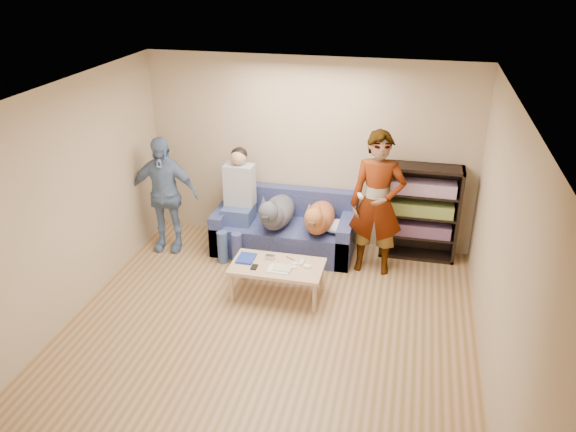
% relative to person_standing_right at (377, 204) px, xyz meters
% --- Properties ---
extents(ground, '(5.00, 5.00, 0.00)m').
position_rel_person_standing_right_xyz_m(ground, '(-1.00, -1.82, -0.94)').
color(ground, olive).
rests_on(ground, ground).
extents(ceiling, '(5.00, 5.00, 0.00)m').
position_rel_person_standing_right_xyz_m(ceiling, '(-1.00, -1.82, 1.66)').
color(ceiling, white).
rests_on(ceiling, ground).
extents(wall_back, '(4.50, 0.00, 4.50)m').
position_rel_person_standing_right_xyz_m(wall_back, '(-1.00, 0.68, 0.36)').
color(wall_back, tan).
rests_on(wall_back, ground).
extents(wall_front, '(4.50, 0.00, 4.50)m').
position_rel_person_standing_right_xyz_m(wall_front, '(-1.00, -4.32, 0.36)').
color(wall_front, tan).
rests_on(wall_front, ground).
extents(wall_left, '(0.00, 5.00, 5.00)m').
position_rel_person_standing_right_xyz_m(wall_left, '(-3.25, -1.82, 0.36)').
color(wall_left, tan).
rests_on(wall_left, ground).
extents(wall_right, '(0.00, 5.00, 5.00)m').
position_rel_person_standing_right_xyz_m(wall_right, '(1.25, -1.82, 0.36)').
color(wall_right, tan).
rests_on(wall_right, ground).
extents(blanket, '(0.41, 0.35, 0.14)m').
position_rel_person_standing_right_xyz_m(blanket, '(-0.51, 0.14, -0.44)').
color(blanket, silver).
rests_on(blanket, sofa).
extents(person_standing_right, '(0.69, 0.45, 1.87)m').
position_rel_person_standing_right_xyz_m(person_standing_right, '(0.00, 0.00, 0.00)').
color(person_standing_right, gray).
rests_on(person_standing_right, ground).
extents(person_standing_left, '(0.99, 0.50, 1.63)m').
position_rel_person_standing_right_xyz_m(person_standing_left, '(-2.86, -0.05, -0.12)').
color(person_standing_left, '#7297B6').
rests_on(person_standing_left, ground).
extents(held_controller, '(0.08, 0.13, 0.03)m').
position_rel_person_standing_right_xyz_m(held_controller, '(-0.20, -0.20, 0.17)').
color(held_controller, silver).
rests_on(held_controller, person_standing_right).
extents(notebook_blue, '(0.20, 0.26, 0.03)m').
position_rel_person_standing_right_xyz_m(notebook_blue, '(-1.47, -0.83, -0.50)').
color(notebook_blue, '#1C329A').
rests_on(notebook_blue, coffee_table).
extents(papers, '(0.26, 0.20, 0.02)m').
position_rel_person_standing_right_xyz_m(papers, '(-1.02, -0.98, -0.51)').
color(papers, white).
rests_on(papers, coffee_table).
extents(magazine, '(0.22, 0.17, 0.01)m').
position_rel_person_standing_right_xyz_m(magazine, '(-0.99, -0.96, -0.50)').
color(magazine, beige).
rests_on(magazine, coffee_table).
extents(camera_silver, '(0.11, 0.06, 0.05)m').
position_rel_person_standing_right_xyz_m(camera_silver, '(-1.19, -0.76, -0.49)').
color(camera_silver, '#BCBCC1').
rests_on(camera_silver, coffee_table).
extents(controller_a, '(0.04, 0.13, 0.03)m').
position_rel_person_standing_right_xyz_m(controller_a, '(-0.79, -0.78, -0.50)').
color(controller_a, silver).
rests_on(controller_a, coffee_table).
extents(controller_b, '(0.09, 0.06, 0.03)m').
position_rel_person_standing_right_xyz_m(controller_b, '(-0.71, -0.86, -0.50)').
color(controller_b, white).
rests_on(controller_b, coffee_table).
extents(headphone_cup_a, '(0.07, 0.07, 0.02)m').
position_rel_person_standing_right_xyz_m(headphone_cup_a, '(-0.87, -0.90, -0.51)').
color(headphone_cup_a, white).
rests_on(headphone_cup_a, coffee_table).
extents(headphone_cup_b, '(0.07, 0.07, 0.02)m').
position_rel_person_standing_right_xyz_m(headphone_cup_b, '(-0.87, -0.82, -0.51)').
color(headphone_cup_b, silver).
rests_on(headphone_cup_b, coffee_table).
extents(pen_orange, '(0.13, 0.06, 0.01)m').
position_rel_person_standing_right_xyz_m(pen_orange, '(-1.09, -1.04, -0.51)').
color(pen_orange, orange).
rests_on(pen_orange, coffee_table).
extents(pen_black, '(0.13, 0.08, 0.01)m').
position_rel_person_standing_right_xyz_m(pen_black, '(-0.95, -0.70, -0.51)').
color(pen_black, black).
rests_on(pen_black, coffee_table).
extents(wallet, '(0.07, 0.12, 0.02)m').
position_rel_person_standing_right_xyz_m(wallet, '(-1.32, -1.00, -0.51)').
color(wallet, black).
rests_on(wallet, coffee_table).
extents(sofa, '(1.90, 0.85, 0.82)m').
position_rel_person_standing_right_xyz_m(sofa, '(-1.25, 0.28, -0.66)').
color(sofa, '#515B93').
rests_on(sofa, ground).
extents(person_seated, '(0.40, 0.73, 1.47)m').
position_rel_person_standing_right_xyz_m(person_seated, '(-1.88, 0.15, -0.16)').
color(person_seated, '#3B4A81').
rests_on(person_seated, sofa).
extents(dog_gray, '(0.42, 1.25, 0.61)m').
position_rel_person_standing_right_xyz_m(dog_gray, '(-1.33, 0.08, -0.30)').
color(dog_gray, '#4D5057').
rests_on(dog_gray, sofa).
extents(dog_tan, '(0.39, 1.15, 0.56)m').
position_rel_person_standing_right_xyz_m(dog_tan, '(-0.75, 0.08, -0.31)').
color(dog_tan, '#B46337').
rests_on(dog_tan, sofa).
extents(coffee_table, '(1.10, 0.60, 0.42)m').
position_rel_person_standing_right_xyz_m(coffee_table, '(-1.07, -0.88, -0.56)').
color(coffee_table, tan).
rests_on(coffee_table, ground).
extents(bookshelf, '(1.00, 0.34, 1.30)m').
position_rel_person_standing_right_xyz_m(bookshelf, '(0.55, 0.51, -0.26)').
color(bookshelf, black).
rests_on(bookshelf, ground).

